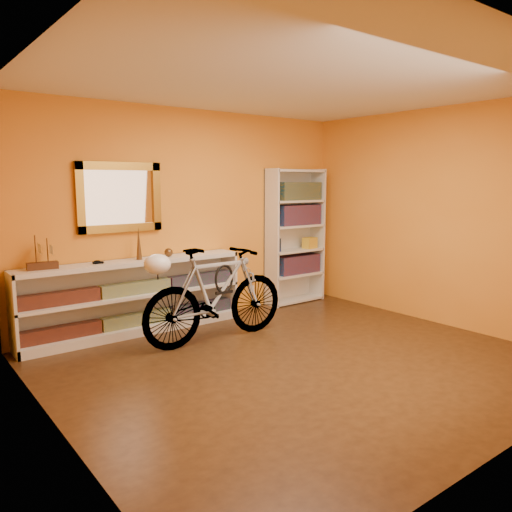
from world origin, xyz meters
TOP-DOWN VIEW (x-y plane):
  - floor at (0.00, 0.00)m, footprint 4.50×4.00m
  - ceiling at (0.00, 0.00)m, footprint 4.50×4.00m
  - back_wall at (0.00, 2.00)m, footprint 4.50×0.01m
  - left_wall at (-2.25, 0.00)m, footprint 0.01×4.00m
  - right_wall at (2.25, 0.00)m, footprint 0.01×4.00m
  - gilt_mirror at (-0.95, 1.97)m, footprint 0.98×0.06m
  - wall_socket at (0.90, 1.99)m, footprint 0.09×0.02m
  - console_unit at (-0.88, 1.81)m, footprint 2.60×0.35m
  - cd_row_lower at (-0.88, 1.79)m, footprint 2.50×0.13m
  - cd_row_upper at (-0.88, 1.79)m, footprint 2.50×0.13m
  - model_ship at (-1.85, 1.81)m, footprint 0.31×0.14m
  - toy_car at (-1.28, 1.81)m, footprint 0.00×0.00m
  - bronze_ornament at (-0.81, 1.81)m, footprint 0.06×0.06m
  - decorative_orb at (-0.44, 1.81)m, footprint 0.10×0.10m
  - bookcase at (1.58, 1.84)m, footprint 0.90×0.30m
  - book_row_a at (1.63, 1.84)m, footprint 0.70×0.22m
  - book_row_b at (1.63, 1.84)m, footprint 0.70×0.22m
  - book_row_c at (1.63, 1.84)m, footprint 0.70×0.22m
  - travel_mug at (1.24, 1.82)m, footprint 0.08×0.08m
  - red_tin at (1.38, 1.87)m, footprint 0.20×0.20m
  - yellow_bag at (1.83, 1.80)m, footprint 0.22×0.17m
  - bicycle at (-0.29, 1.03)m, footprint 0.49×1.78m
  - helmet at (-0.97, 1.04)m, footprint 0.27×0.26m
  - u_lock at (-0.19, 1.03)m, footprint 0.24×0.03m

SIDE VIEW (x-z plane):
  - floor at x=0.00m, z-range -0.01..0.00m
  - cd_row_lower at x=-0.88m, z-range 0.10..0.24m
  - wall_socket at x=0.90m, z-range 0.21..0.29m
  - console_unit at x=-0.88m, z-range 0.00..0.85m
  - bicycle at x=-0.29m, z-range 0.00..1.04m
  - cd_row_upper at x=-0.88m, z-range 0.47..0.60m
  - book_row_a at x=1.63m, z-range 0.42..0.68m
  - u_lock at x=-0.19m, z-range 0.56..0.80m
  - yellow_bag at x=1.83m, z-range 0.77..0.92m
  - toy_car at x=-1.28m, z-range 0.85..0.85m
  - travel_mug at x=1.24m, z-range 0.76..0.95m
  - decorative_orb at x=-0.44m, z-range 0.85..0.95m
  - helmet at x=-0.97m, z-range 0.81..1.02m
  - bookcase at x=1.58m, z-range 0.00..1.90m
  - model_ship at x=-1.85m, z-range 0.85..1.20m
  - bronze_ornament at x=-0.81m, z-range 0.85..1.22m
  - book_row_b at x=1.63m, z-range 1.11..1.40m
  - back_wall at x=0.00m, z-range 0.00..2.60m
  - left_wall at x=-2.25m, z-range 0.00..2.60m
  - right_wall at x=2.25m, z-range 0.00..2.60m
  - gilt_mirror at x=-0.95m, z-range 1.16..1.94m
  - red_tin at x=1.38m, z-range 1.46..1.67m
  - book_row_c at x=1.63m, z-range 1.46..1.71m
  - ceiling at x=0.00m, z-range 2.60..2.61m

